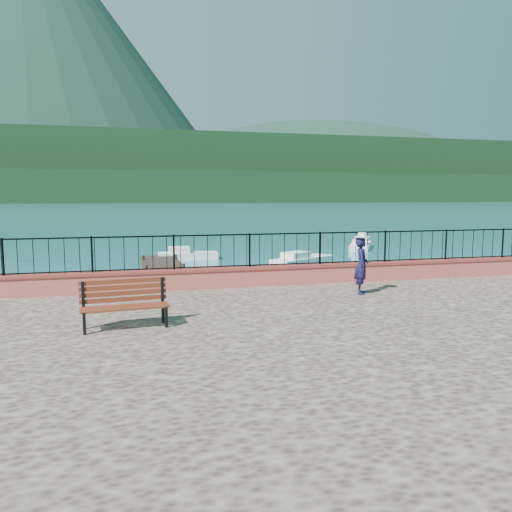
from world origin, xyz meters
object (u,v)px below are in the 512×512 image
park_bench (125,314)px  boat_2 (303,258)px  person (361,266)px  boat_4 (188,253)px  boat_5 (361,243)px

park_bench → boat_2: 18.82m
person → boat_2: 14.58m
boat_4 → park_bench: bearing=-97.1°
boat_2 → boat_4: 7.25m
park_bench → boat_4: park_bench is taller
boat_2 → boat_5: 9.95m
park_bench → boat_2: size_ratio=0.42×
person → boat_5: 23.61m
person → boat_4: person is taller
park_bench → boat_4: 20.59m
person → boat_2: (3.47, 14.07, -1.57)m
park_bench → person: size_ratio=1.14×
park_bench → boat_4: size_ratio=0.49×
park_bench → person: bearing=13.1°
park_bench → boat_5: bearing=49.0°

